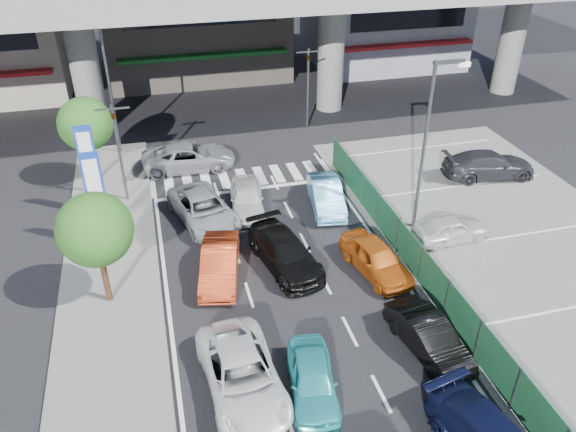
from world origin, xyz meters
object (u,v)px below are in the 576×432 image
object	(u,v)px
tree_near	(95,230)
taxi_orange_left	(220,263)
signboard_far	(88,158)
tree_far	(85,124)
traffic_light_left	(116,130)
traffic_cone	(400,222)
sedan_white_mid_left	(242,375)
kei_truck_front_right	(326,195)
taxi_teal_mid	(312,379)
traffic_light_right	(308,69)
sedan_black_mid	(285,252)
parked_sedan_dgrey	(489,165)
wagon_silver_front_left	(204,209)
street_lamp_right	(430,134)
sedan_white_front_mid	(247,198)
street_lamp_left	(111,75)
hatch_black_mid_right	(429,337)
signboard_near	(95,187)
parked_sedan_white	(451,229)
taxi_orange_right	(376,258)
crossing_wagon_silver	(189,157)

from	to	relation	value
tree_near	taxi_orange_left	bearing A→B (deg)	6.01
signboard_far	tree_far	bearing A→B (deg)	93.26
traffic_light_left	traffic_cone	bearing A→B (deg)	-25.48
tree_near	sedan_white_mid_left	size ratio (longest dim) A/B	0.97
tree_far	kei_truck_front_right	distance (m)	12.95
taxi_teal_mid	traffic_light_right	bearing A→B (deg)	83.63
sedan_black_mid	parked_sedan_dgrey	xyz separation A→B (m)	(12.85, 5.05, 0.10)
sedan_white_mid_left	wagon_silver_front_left	world-z (taller)	same
street_lamp_right	wagon_silver_front_left	size ratio (longest dim) A/B	1.61
sedan_white_front_mid	parked_sedan_dgrey	xyz separation A→B (m)	(13.55, 0.08, 0.10)
traffic_light_left	sedan_black_mid	world-z (taller)	traffic_light_left
street_lamp_left	tree_near	xyz separation A→B (m)	(-0.67, -14.00, -1.38)
hatch_black_mid_right	sedan_black_mid	distance (m)	7.14
signboard_near	parked_sedan_white	size ratio (longest dim) A/B	1.31
street_lamp_left	kei_truck_front_right	distance (m)	14.07
taxi_orange_left	wagon_silver_front_left	bearing A→B (deg)	103.35
traffic_light_right	street_lamp_left	size ratio (longest dim) A/B	0.65
taxi_orange_left	signboard_near	bearing A→B (deg)	155.34
signboard_far	parked_sedan_dgrey	bearing A→B (deg)	-3.81
tree_far	taxi_orange_left	bearing A→B (deg)	-62.26
street_lamp_right	taxi_orange_right	world-z (taller)	street_lamp_right
sedan_white_mid_left	parked_sedan_dgrey	distance (m)	19.50
parked_sedan_white	parked_sedan_dgrey	xyz separation A→B (m)	(5.09, 5.16, 0.12)
parked_sedan_dgrey	street_lamp_right	bearing A→B (deg)	128.54
taxi_orange_left	wagon_silver_front_left	distance (m)	4.51
taxi_orange_left	taxi_orange_right	world-z (taller)	taxi_orange_left
taxi_orange_left	parked_sedan_dgrey	world-z (taller)	parked_sedan_dgrey
tree_near	wagon_silver_front_left	distance (m)	7.17
crossing_wagon_silver	parked_sedan_white	xyz separation A→B (m)	(10.73, -10.44, -0.05)
kei_truck_front_right	crossing_wagon_silver	world-z (taller)	crossing_wagon_silver
taxi_teal_mid	sedan_black_mid	size ratio (longest dim) A/B	0.77
taxi_orange_right	traffic_light_right	bearing A→B (deg)	72.93
taxi_teal_mid	traffic_cone	world-z (taller)	taxi_teal_mid
taxi_orange_right	sedan_white_front_mid	size ratio (longest dim) A/B	0.99
traffic_light_right	parked_sedan_white	world-z (taller)	traffic_light_right
sedan_black_mid	parked_sedan_dgrey	bearing A→B (deg)	9.79
tree_near	taxi_orange_left	xyz separation A→B (m)	(4.47, 0.47, -2.70)
taxi_orange_left	parked_sedan_dgrey	size ratio (longest dim) A/B	0.83
tree_far	wagon_silver_front_left	distance (m)	8.05
sedan_black_mid	traffic_light_left	bearing A→B (deg)	119.50
sedan_white_front_mid	parked_sedan_white	distance (m)	9.86
taxi_teal_mid	hatch_black_mid_right	distance (m)	4.56
parked_sedan_white	street_lamp_left	bearing A→B (deg)	43.98
kei_truck_front_right	parked_sedan_white	bearing A→B (deg)	-35.16
street_lamp_left	taxi_orange_right	world-z (taller)	street_lamp_left
signboard_near	sedan_white_front_mid	xyz separation A→B (m)	(6.80, 1.54, -2.37)
hatch_black_mid_right	wagon_silver_front_left	distance (m)	12.41
signboard_far	sedan_black_mid	world-z (taller)	signboard_far
street_lamp_right	taxi_orange_left	world-z (taller)	street_lamp_right
tree_far	sedan_white_mid_left	distance (m)	17.17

